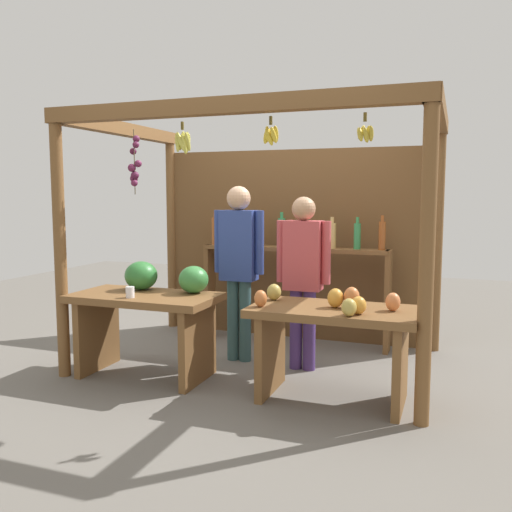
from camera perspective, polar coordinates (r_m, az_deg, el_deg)
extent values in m
plane|color=slate|center=(5.14, 0.74, -10.92)|extent=(12.00, 12.00, 0.00)
cylinder|color=brown|center=(4.82, -19.70, 1.04)|extent=(0.10, 0.10, 2.22)
cylinder|color=brown|center=(3.71, 17.32, -0.37)|extent=(0.10, 0.10, 2.22)
cylinder|color=brown|center=(6.38, -8.79, 2.55)|extent=(0.10, 0.10, 2.22)
cylinder|color=brown|center=(5.59, 18.33, 1.77)|extent=(0.10, 0.10, 2.22)
cube|color=brown|center=(4.08, -3.80, 15.30)|extent=(3.01, 0.12, 0.12)
cube|color=brown|center=(5.60, -13.77, 12.69)|extent=(0.12, 1.99, 0.12)
cube|color=brown|center=(4.67, 18.38, 13.85)|extent=(0.12, 1.99, 0.12)
cube|color=brown|center=(5.85, 3.91, 1.18)|extent=(2.91, 0.04, 2.00)
cylinder|color=brown|center=(3.89, 11.27, 13.98)|extent=(0.02, 0.02, 0.06)
ellipsoid|color=gold|center=(3.87, 11.85, 12.36)|extent=(0.04, 0.06, 0.11)
ellipsoid|color=gold|center=(3.92, 11.50, 12.39)|extent=(0.06, 0.04, 0.11)
ellipsoid|color=gold|center=(3.90, 10.90, 12.50)|extent=(0.06, 0.07, 0.12)
ellipsoid|color=gold|center=(3.86, 10.76, 12.32)|extent=(0.06, 0.07, 0.12)
ellipsoid|color=gold|center=(3.85, 11.34, 12.24)|extent=(0.06, 0.05, 0.11)
cylinder|color=brown|center=(4.00, 1.55, 13.90)|extent=(0.02, 0.02, 0.06)
ellipsoid|color=gold|center=(3.98, 2.08, 12.53)|extent=(0.04, 0.07, 0.12)
ellipsoid|color=gold|center=(3.99, 1.91, 12.58)|extent=(0.07, 0.07, 0.13)
ellipsoid|color=gold|center=(4.01, 1.61, 12.41)|extent=(0.06, 0.04, 0.12)
ellipsoid|color=gold|center=(4.02, 1.21, 12.35)|extent=(0.07, 0.07, 0.13)
ellipsoid|color=gold|center=(3.99, 1.06, 12.32)|extent=(0.04, 0.08, 0.12)
ellipsoid|color=gold|center=(3.98, 1.21, 12.58)|extent=(0.06, 0.06, 0.13)
ellipsoid|color=gold|center=(3.96, 1.41, 12.18)|extent=(0.08, 0.04, 0.12)
ellipsoid|color=gold|center=(3.95, 1.84, 12.45)|extent=(0.06, 0.06, 0.13)
cylinder|color=brown|center=(4.33, -7.66, 13.27)|extent=(0.02, 0.02, 0.06)
ellipsoid|color=#D1CC4C|center=(4.29, -7.13, 11.72)|extent=(0.04, 0.09, 0.15)
ellipsoid|color=#D1CC4C|center=(4.33, -7.11, 11.56)|extent=(0.08, 0.07, 0.16)
ellipsoid|color=#D1CC4C|center=(4.34, -7.37, 11.74)|extent=(0.08, 0.04, 0.15)
ellipsoid|color=#D1CC4C|center=(4.35, -7.72, 11.78)|extent=(0.06, 0.05, 0.16)
ellipsoid|color=#D1CC4C|center=(4.32, -8.09, 11.59)|extent=(0.04, 0.06, 0.15)
ellipsoid|color=#D1CC4C|center=(4.30, -8.17, 11.67)|extent=(0.07, 0.07, 0.16)
ellipsoid|color=#D1CC4C|center=(4.29, -7.87, 11.74)|extent=(0.09, 0.04, 0.15)
ellipsoid|color=#D1CC4C|center=(4.28, -7.48, 11.43)|extent=(0.06, 0.06, 0.16)
cylinder|color=#4C422D|center=(4.85, -12.52, 9.51)|extent=(0.01, 0.01, 0.55)
sphere|color=#511938|center=(4.87, -12.33, 11.80)|extent=(0.06, 0.06, 0.06)
sphere|color=#511938|center=(4.85, -12.38, 11.22)|extent=(0.06, 0.06, 0.06)
sphere|color=#47142D|center=(4.88, -12.65, 10.57)|extent=(0.06, 0.06, 0.06)
sphere|color=#601E42|center=(4.85, -12.15, 9.36)|extent=(0.06, 0.06, 0.06)
sphere|color=#601E42|center=(4.86, -12.78, 8.92)|extent=(0.07, 0.07, 0.07)
sphere|color=#601E42|center=(4.89, -12.57, 7.87)|extent=(0.07, 0.07, 0.07)
sphere|color=#511938|center=(4.86, -12.47, 8.18)|extent=(0.07, 0.07, 0.07)
sphere|color=#601E42|center=(4.85, -12.53, 7.42)|extent=(0.06, 0.06, 0.06)
cube|color=brown|center=(4.69, -11.47, -4.26)|extent=(1.22, 0.64, 0.06)
cube|color=brown|center=(5.03, -16.17, -7.75)|extent=(0.06, 0.58, 0.64)
cube|color=brown|center=(4.54, -6.04, -9.08)|extent=(0.06, 0.58, 0.64)
ellipsoid|color=#2D7533|center=(4.89, -11.85, -2.00)|extent=(0.36, 0.36, 0.25)
ellipsoid|color=#38843D|center=(4.65, -6.51, -2.45)|extent=(0.33, 0.33, 0.23)
cylinder|color=white|center=(4.54, -12.95, -3.68)|extent=(0.07, 0.07, 0.09)
cube|color=brown|center=(4.10, 8.06, -5.74)|extent=(1.22, 0.64, 0.06)
cube|color=brown|center=(4.31, 1.52, -9.89)|extent=(0.06, 0.58, 0.64)
cube|color=brown|center=(4.11, 14.78, -10.90)|extent=(0.06, 0.58, 0.64)
ellipsoid|color=#B79E47|center=(4.33, 1.88, -3.76)|extent=(0.16, 0.16, 0.13)
ellipsoid|color=#CC7038|center=(4.07, 0.48, -4.43)|extent=(0.12, 0.12, 0.13)
ellipsoid|color=#B79E47|center=(3.81, 9.64, -5.28)|extent=(0.15, 0.15, 0.12)
ellipsoid|color=gold|center=(3.88, 10.60, -5.06)|extent=(0.13, 0.13, 0.13)
ellipsoid|color=gold|center=(4.08, 8.25, -4.34)|extent=(0.12, 0.12, 0.14)
ellipsoid|color=#E07F47|center=(4.04, 14.04, -4.65)|extent=(0.12, 0.12, 0.13)
ellipsoid|color=#CC7038|center=(4.08, 9.91, -4.28)|extent=(0.17, 0.17, 0.16)
cube|color=brown|center=(5.98, -4.82, -3.55)|extent=(0.05, 0.20, 1.00)
cube|color=brown|center=(5.47, 13.52, -4.64)|extent=(0.05, 0.20, 1.00)
cube|color=brown|center=(5.58, 3.97, 0.73)|extent=(1.89, 0.22, 0.04)
cylinder|color=#994C1E|center=(5.87, -4.28, 2.61)|extent=(0.07, 0.07, 0.29)
cylinder|color=#994C1E|center=(5.86, -4.29, 4.30)|extent=(0.03, 0.03, 0.06)
cylinder|color=#994C1E|center=(5.77, -1.98, 2.60)|extent=(0.07, 0.07, 0.30)
cylinder|color=#994C1E|center=(5.76, -1.99, 4.36)|extent=(0.03, 0.03, 0.06)
cylinder|color=gold|center=(5.69, 0.26, 2.54)|extent=(0.08, 0.08, 0.30)
cylinder|color=gold|center=(5.68, 0.26, 4.33)|extent=(0.04, 0.04, 0.06)
cylinder|color=#338C4C|center=(5.61, 2.68, 2.47)|extent=(0.08, 0.08, 0.29)
cylinder|color=#338C4C|center=(5.60, 2.69, 4.28)|extent=(0.03, 0.03, 0.06)
cylinder|color=#338C4C|center=(5.53, 5.31, 2.03)|extent=(0.06, 0.06, 0.22)
cylinder|color=#338C4C|center=(5.53, 5.33, 3.50)|extent=(0.03, 0.03, 0.06)
cylinder|color=#D8B266|center=(5.47, 7.89, 2.10)|extent=(0.08, 0.08, 0.25)
cylinder|color=#D8B266|center=(5.46, 7.92, 3.73)|extent=(0.04, 0.04, 0.06)
cylinder|color=#338C4C|center=(5.43, 10.47, 2.03)|extent=(0.07, 0.07, 0.25)
cylinder|color=#338C4C|center=(5.42, 10.51, 3.68)|extent=(0.03, 0.03, 0.06)
cylinder|color=#994C1E|center=(5.39, 12.97, 2.06)|extent=(0.07, 0.07, 0.27)
cylinder|color=#994C1E|center=(5.38, 13.01, 3.83)|extent=(0.03, 0.03, 0.06)
cylinder|color=#345658|center=(5.12, -2.40, -6.63)|extent=(0.11, 0.11, 0.75)
cylinder|color=#345658|center=(5.07, -1.14, -6.74)|extent=(0.11, 0.11, 0.75)
cube|color=#2D428C|center=(4.98, -1.80, 1.11)|extent=(0.32, 0.19, 0.64)
cylinder|color=#2D428C|center=(5.06, -3.90, 1.54)|extent=(0.08, 0.08, 0.57)
cylinder|color=#2D428C|center=(4.91, 0.37, 1.41)|extent=(0.08, 0.08, 0.57)
sphere|color=tan|center=(4.96, -1.82, 6.02)|extent=(0.22, 0.22, 0.22)
cylinder|color=#493070|center=(4.88, 4.18, -7.56)|extent=(0.11, 0.11, 0.71)
cylinder|color=#493070|center=(4.85, 5.55, -7.67)|extent=(0.11, 0.11, 0.71)
cube|color=#BF474C|center=(4.75, 4.94, 0.06)|extent=(0.32, 0.19, 0.60)
cylinder|color=#BF474C|center=(4.80, 2.64, 0.51)|extent=(0.08, 0.08, 0.54)
cylinder|color=#BF474C|center=(4.69, 7.29, 0.33)|extent=(0.08, 0.08, 0.54)
sphere|color=tan|center=(4.72, 4.98, 4.92)|extent=(0.20, 0.20, 0.20)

